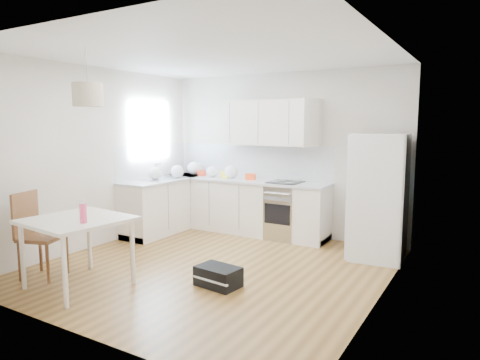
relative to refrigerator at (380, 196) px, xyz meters
The scene contains 29 objects.
floor 2.49m from the refrigerator, 138.37° to the right, with size 4.20×4.20×0.00m, color brown.
ceiling 2.97m from the refrigerator, 138.37° to the right, with size 4.20×4.20×0.00m, color white.
wall_back 1.89m from the refrigerator, 162.50° to the left, with size 4.20×4.20×0.00m, color beige.
wall_left 4.17m from the refrigerator, 158.04° to the right, with size 4.20×4.20×0.00m, color beige.
wall_right 1.66m from the refrigerator, 77.07° to the right, with size 4.20×4.20×0.00m, color beige.
window_glassblock 3.95m from the refrigerator, behind, with size 0.02×1.00×1.00m, color #BFE0F9.
cabinets_back 2.40m from the refrigerator, behind, with size 3.00×0.60×0.88m, color white.
cabinets_left 3.59m from the refrigerator, behind, with size 0.60×1.80×0.88m, color white.
counter_back 2.36m from the refrigerator, behind, with size 3.02×0.64×0.04m, color #B4B7BA.
counter_left 3.56m from the refrigerator, behind, with size 0.64×1.82×0.04m, color #B4B7BA.
backsplash_back 2.43m from the refrigerator, 166.93° to the left, with size 3.00×0.01×0.58m, color white.
backsplash_left 3.87m from the refrigerator, behind, with size 0.01×1.80×0.58m, color white.
upper_cabinets 2.18m from the refrigerator, 168.36° to the left, with size 1.70×0.32×0.75m, color white.
range_oven 1.62m from the refrigerator, behind, with size 0.50×0.61×0.88m, color #B8BBBD, non-canonical shape.
sink 3.57m from the refrigerator, behind, with size 0.50×0.80×0.16m, color #B8BBBD, non-canonical shape.
refrigerator is the anchor object (origin of this frame).
dining_table 3.95m from the refrigerator, 133.08° to the right, with size 1.11×1.11×0.80m.
dining_chair 4.41m from the refrigerator, 138.78° to the right, with size 0.44×0.44×1.05m, color #4D2F17, non-canonical shape.
drink_bottle 3.86m from the refrigerator, 129.23° to the right, with size 0.07×0.07×0.25m, color #F24372.
gym_bag 2.56m from the refrigerator, 122.74° to the right, with size 0.50×0.32×0.23m, color black.
pendant_lamp 3.99m from the refrigerator, 133.75° to the right, with size 0.33×0.33×0.26m, color beige.
grocery_bag_a 3.44m from the refrigerator, behind, with size 0.27×0.23×0.24m, color white.
grocery_bag_b 2.97m from the refrigerator, behind, with size 0.22×0.18×0.19m, color white.
grocery_bag_c 2.61m from the refrigerator, behind, with size 0.25×0.21×0.22m, color white.
grocery_bag_d 3.44m from the refrigerator, behind, with size 0.24×0.21×0.22m, color white.
grocery_bag_e 3.64m from the refrigerator, behind, with size 0.24×0.20×0.21m, color white.
snack_orange 2.20m from the refrigerator, behind, with size 0.16×0.10×0.11m, color #FA4616.
snack_yellow 2.71m from the refrigerator, behind, with size 0.16×0.10×0.11m, color yellow.
snack_red 3.23m from the refrigerator, behind, with size 0.15×0.09×0.10m, color red.
Camera 1 is at (3.05, -4.46, 1.86)m, focal length 32.00 mm.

